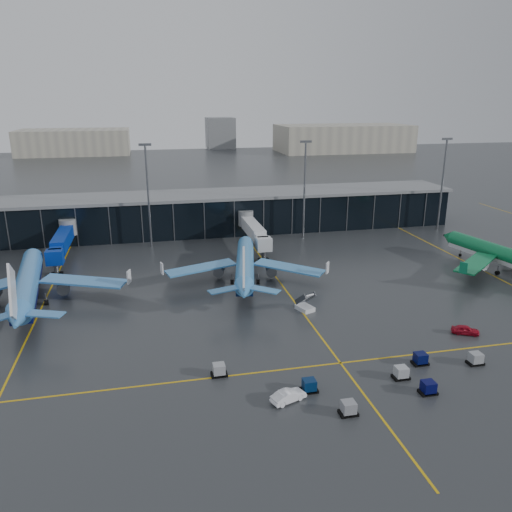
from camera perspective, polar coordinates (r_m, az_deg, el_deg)
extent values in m
plane|color=#282B2D|center=(83.23, -0.71, -7.85)|extent=(600.00, 600.00, 0.00)
cube|color=black|center=(139.87, -5.90, 4.82)|extent=(140.00, 16.00, 10.00)
cube|color=slate|center=(138.80, -5.96, 6.95)|extent=(142.00, 17.00, 0.80)
cylinder|color=#595B60|center=(132.23, -20.70, 3.10)|extent=(4.00, 4.00, 4.00)
cube|color=navy|center=(119.53, -21.49, 1.15)|extent=(3.00, 24.00, 3.00)
cylinder|color=#595B60|center=(113.33, -21.86, -1.41)|extent=(1.00, 1.00, 2.60)
cylinder|color=#595B60|center=(133.12, -1.18, 4.34)|extent=(4.00, 4.00, 4.00)
cube|color=silver|center=(120.50, 0.08, 2.53)|extent=(3.00, 24.00, 3.00)
cylinder|color=#595B60|center=(114.36, 0.89, 0.07)|extent=(1.00, 1.00, 2.60)
cylinder|color=#595B60|center=(125.77, -12.20, 6.56)|extent=(0.50, 0.50, 25.00)
cube|color=#595B60|center=(124.05, -12.58, 12.32)|extent=(3.00, 0.40, 0.60)
cylinder|color=#595B60|center=(132.01, 5.56, 7.38)|extent=(0.50, 0.50, 25.00)
cube|color=#595B60|center=(130.37, 5.72, 12.88)|extent=(3.00, 0.40, 0.60)
cylinder|color=#595B60|center=(149.12, 20.49, 7.54)|extent=(0.50, 0.50, 25.00)
cube|color=#595B60|center=(147.66, 21.02, 12.38)|extent=(3.00, 0.40, 0.60)
cube|color=#B2AD99|center=(360.91, 9.90, 13.13)|extent=(90.00, 42.00, 18.00)
cube|color=#B2AD99|center=(357.52, -20.02, 12.15)|extent=(70.00, 38.00, 16.00)
cube|color=#B2AD99|center=(378.45, -4.10, 13.84)|extent=(20.00, 20.00, 22.00)
cube|color=gold|center=(102.17, -22.81, -4.33)|extent=(0.30, 120.00, 0.02)
cube|color=gold|center=(103.31, 2.47, -2.66)|extent=(0.30, 120.00, 0.02)
cube|color=gold|center=(122.30, 23.32, -0.87)|extent=(0.30, 120.00, 0.02)
cube|color=gold|center=(73.12, 9.62, -11.96)|extent=(220.00, 0.30, 0.02)
cube|color=black|center=(71.27, 16.21, -13.15)|extent=(2.20, 1.50, 0.36)
cube|color=#9A9FA3|center=(70.88, 16.26, -12.61)|extent=(1.60, 1.50, 1.50)
cube|color=black|center=(75.41, 18.22, -11.54)|extent=(2.20, 1.50, 0.36)
cube|color=#04093A|center=(75.04, 18.28, -11.02)|extent=(1.60, 1.50, 1.50)
cube|color=black|center=(78.18, 23.75, -11.12)|extent=(2.20, 1.50, 0.36)
cube|color=gray|center=(77.83, 23.82, -10.62)|extent=(1.60, 1.50, 1.50)
cube|color=black|center=(66.27, 6.08, -15.01)|extent=(2.20, 1.50, 0.36)
cube|color=#051D43|center=(65.85, 6.10, -14.45)|extent=(1.60, 1.50, 1.50)
cube|color=black|center=(62.88, 10.49, -17.23)|extent=(2.20, 1.50, 0.36)
cube|color=gray|center=(62.44, 10.53, -16.65)|extent=(1.60, 1.50, 1.50)
cube|color=black|center=(69.37, -4.24, -13.33)|extent=(2.20, 1.50, 0.36)
cube|color=#909498|center=(68.97, -4.25, -12.78)|extent=(1.60, 1.50, 1.50)
cube|color=black|center=(69.08, 19.03, -14.50)|extent=(2.20, 1.50, 0.36)
cube|color=#04063B|center=(68.69, 19.10, -13.95)|extent=(1.60, 1.50, 1.50)
cube|color=silver|center=(88.85, 5.61, -5.94)|extent=(3.18, 3.77, 0.80)
cube|color=silver|center=(88.11, 5.65, -4.81)|extent=(2.49, 3.21, 2.29)
imported|color=#AB0D20|center=(86.48, 22.82, -7.79)|extent=(4.52, 3.38, 1.43)
imported|color=white|center=(63.94, 3.72, -15.66)|extent=(4.89, 3.14, 1.52)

